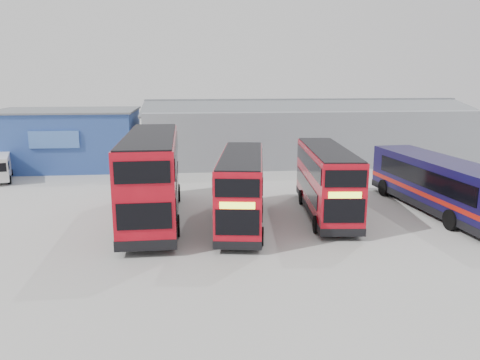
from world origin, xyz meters
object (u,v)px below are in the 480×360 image
maintenance_shed (303,132)px  double_decker_right (326,182)px  single_decker_blue (438,186)px  office_block (67,138)px  double_decker_centre (241,190)px  double_decker_left (152,178)px

maintenance_shed → double_decker_right: 19.46m
double_decker_right → single_decker_blue: double_decker_right is taller
office_block → double_decker_centre: 23.04m
office_block → double_decker_right: bearing=-42.4°
office_block → double_decker_centre: (13.72, -18.50, -0.62)m
maintenance_shed → single_decker_blue: size_ratio=2.54×
office_block → double_decker_right: office_block is taller
double_decker_right → single_decker_blue: (6.88, 0.01, -0.39)m
double_decker_centre → double_decker_right: 5.28m
maintenance_shed → double_decker_centre: size_ratio=3.20×
double_decker_right → single_decker_blue: 6.89m
maintenance_shed → single_decker_blue: bearing=-79.0°
single_decker_blue → office_block: bearing=-38.1°
double_decker_left → maintenance_shed: bearing=-125.4°
office_block → single_decker_blue: size_ratio=1.03×
maintenance_shed → office_block: bearing=-174.8°
office_block → maintenance_shed: maintenance_shed is taller
double_decker_centre → single_decker_blue: bearing=14.7°
double_decker_left → single_decker_blue: bearing=179.1°
maintenance_shed → single_decker_blue: maintenance_shed is taller
double_decker_left → office_block: bearing=-63.9°
double_decker_centre → maintenance_shed: bearing=76.4°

